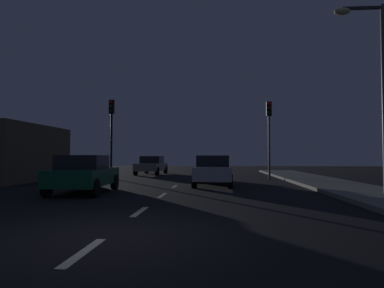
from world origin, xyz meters
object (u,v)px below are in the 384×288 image
object	(u,v)px
traffic_signal_right	(269,125)
street_lamp_right	(376,80)
car_stopped_ahead	(213,170)
traffic_signal_left	(111,123)
car_oncoming_far	(152,165)
car_adjacent_lane	(84,174)

from	to	relation	value
traffic_signal_right	street_lamp_right	bearing A→B (deg)	-76.84
traffic_signal_right	car_stopped_ahead	bearing A→B (deg)	-125.24
traffic_signal_left	car_stopped_ahead	distance (m)	8.70
traffic_signal_right	car_oncoming_far	world-z (taller)	traffic_signal_right
traffic_signal_left	car_adjacent_lane	world-z (taller)	traffic_signal_left
traffic_signal_left	street_lamp_right	size ratio (longest dim) A/B	0.76
traffic_signal_left	car_oncoming_far	bearing A→B (deg)	72.99
traffic_signal_left	traffic_signal_right	distance (m)	10.08
street_lamp_right	traffic_signal_right	bearing A→B (deg)	103.16
traffic_signal_left	car_stopped_ahead	xyz separation A→B (m)	(6.62, -4.89, -2.81)
traffic_signal_left	car_oncoming_far	distance (m)	6.28
traffic_signal_right	car_oncoming_far	distance (m)	10.35
car_adjacent_lane	traffic_signal_left	bearing A→B (deg)	100.44
traffic_signal_right	street_lamp_right	distance (m)	9.91
traffic_signal_right	traffic_signal_left	bearing A→B (deg)	180.00
traffic_signal_left	car_stopped_ahead	size ratio (longest dim) A/B	1.14
traffic_signal_left	street_lamp_right	xyz separation A→B (m)	(12.33, -9.63, 0.52)
car_adjacent_lane	traffic_signal_right	bearing A→B (deg)	46.26
traffic_signal_left	street_lamp_right	world-z (taller)	street_lamp_right
car_stopped_ahead	street_lamp_right	world-z (taller)	street_lamp_right
traffic_signal_right	car_oncoming_far	xyz separation A→B (m)	(-8.44, 5.37, -2.67)
street_lamp_right	car_stopped_ahead	bearing A→B (deg)	140.31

